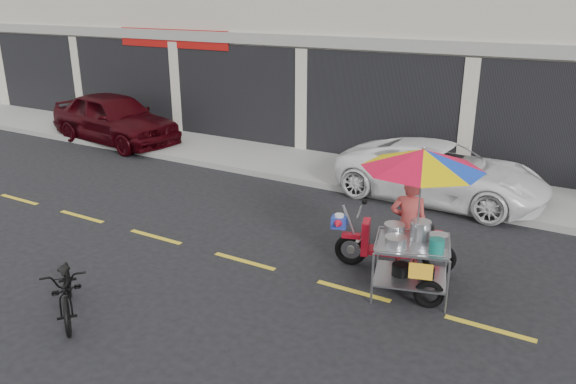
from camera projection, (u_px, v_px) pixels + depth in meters
The scene contains 9 objects.
ground at pixel (353, 291), 8.51m from camera, with size 90.00×90.00×0.00m, color black.
sidewalk at pixel (451, 186), 12.96m from camera, with size 45.00×3.00×0.15m, color gray.
centerline at pixel (353, 291), 8.51m from camera, with size 42.00×0.10×0.01m, color gold.
maroon_sedan at pixel (115, 118), 16.82m from camera, with size 1.80×4.46×1.52m, color black.
white_pickup at pixel (441, 172), 12.16m from camera, with size 2.07×4.48×1.24m, color white.
plant_tall at pixel (80, 108), 19.05m from camera, with size 0.83×0.72×0.92m, color #1E4619.
plant_short at pixel (93, 110), 18.40m from camera, with size 0.59×0.59×1.05m, color #1E4619.
near_bicycle at pixel (67, 288), 7.75m from camera, with size 0.56×1.61×0.85m, color black.
food_vendor_rig at pixel (415, 197), 8.27m from camera, with size 2.61×2.16×2.28m.
Camera 1 is at (2.95, -7.00, 4.25)m, focal length 35.00 mm.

